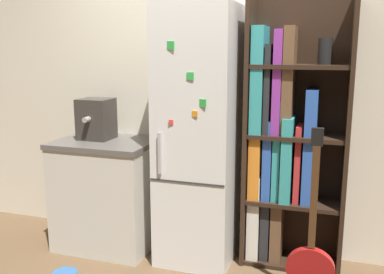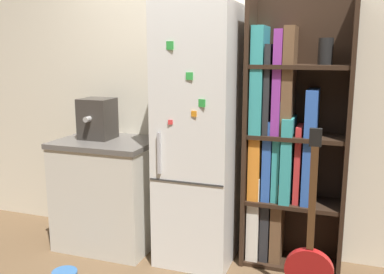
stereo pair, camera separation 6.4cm
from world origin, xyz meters
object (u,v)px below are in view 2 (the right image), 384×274
refrigerator (199,137)px  pet_bowl (65,274)px  espresso_machine (97,119)px  bookshelf (285,143)px

refrigerator → pet_bowl: 1.39m
refrigerator → espresso_machine: 0.88m
refrigerator → pet_bowl: refrigerator is taller
bookshelf → pet_bowl: (-1.42, -0.78, -0.91)m
bookshelf → pet_bowl: 1.86m
refrigerator → espresso_machine: bearing=179.5°
bookshelf → espresso_machine: (-1.50, -0.13, 0.12)m
bookshelf → pet_bowl: bearing=-151.3°
bookshelf → pet_bowl: size_ratio=10.89×
refrigerator → bookshelf: 0.64m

